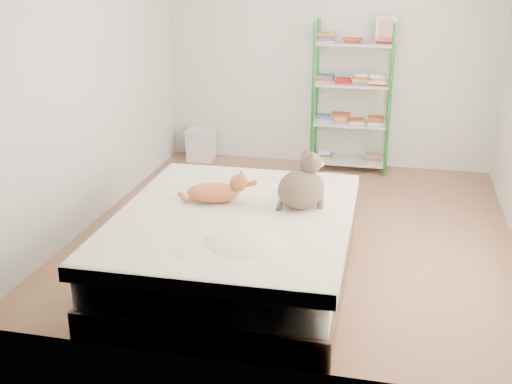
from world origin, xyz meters
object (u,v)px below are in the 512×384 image
(grey_cat, at_px, (301,181))
(white_bin, at_px, (201,145))
(shelf_unit, at_px, (352,98))
(cardboard_box, at_px, (321,194))
(orange_cat, at_px, (213,190))
(bed, at_px, (235,247))

(grey_cat, height_order, white_bin, grey_cat)
(shelf_unit, bearing_deg, cardboard_box, -96.94)
(orange_cat, relative_size, white_bin, 1.25)
(white_bin, bearing_deg, cardboard_box, -38.72)
(orange_cat, distance_m, shelf_unit, 2.87)
(cardboard_box, bearing_deg, bed, -114.77)
(shelf_unit, relative_size, cardboard_box, 3.36)
(grey_cat, distance_m, shelf_unit, 2.73)
(shelf_unit, distance_m, white_bin, 1.92)
(shelf_unit, height_order, white_bin, shelf_unit)
(shelf_unit, height_order, cardboard_box, shelf_unit)
(grey_cat, bearing_deg, cardboard_box, -31.63)
(orange_cat, xyz_separation_m, white_bin, (-0.96, 2.70, -0.45))
(grey_cat, height_order, shelf_unit, shelf_unit)
(shelf_unit, xyz_separation_m, cardboard_box, (-0.16, -1.35, -0.69))
(bed, distance_m, orange_cat, 0.47)
(orange_cat, distance_m, cardboard_box, 1.62)
(grey_cat, relative_size, shelf_unit, 0.26)
(grey_cat, xyz_separation_m, white_bin, (-1.65, 2.69, -0.58))
(orange_cat, height_order, white_bin, orange_cat)
(orange_cat, height_order, shelf_unit, shelf_unit)
(bed, xyz_separation_m, orange_cat, (-0.22, 0.20, 0.37))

